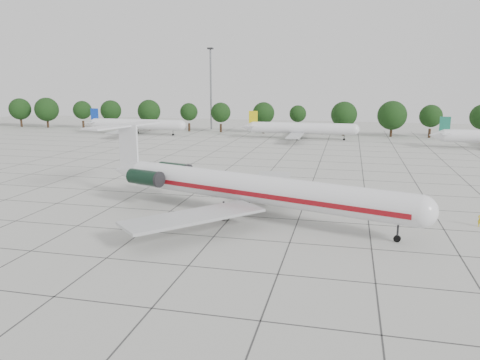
{
  "coord_description": "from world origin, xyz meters",
  "views": [
    {
      "loc": [
        13.28,
        -52.77,
        16.33
      ],
      "look_at": [
        -0.01,
        4.15,
        3.5
      ],
      "focal_mm": 35.0,
      "sensor_mm": 36.0,
      "label": 1
    }
  ],
  "objects": [
    {
      "name": "ground",
      "position": [
        0.0,
        0.0,
        0.0
      ],
      "size": [
        260.0,
        260.0,
        0.0
      ],
      "primitive_type": "plane",
      "color": "beige",
      "rests_on": "ground"
    },
    {
      "name": "apron_joints",
      "position": [
        0.0,
        15.0,
        0.01
      ],
      "size": [
        170.0,
        170.0,
        0.02
      ],
      "primitive_type": "cube",
      "color": "#383838",
      "rests_on": "ground"
    },
    {
      "name": "main_airliner",
      "position": [
        0.87,
        0.35,
        3.58
      ],
      "size": [
        42.28,
        32.34,
        10.12
      ],
      "rotation": [
        0.0,
        0.0,
        -0.31
      ],
      "color": "silver",
      "rests_on": "ground"
    },
    {
      "name": "ground_crew",
      "position": [
        28.09,
        2.05,
        0.85
      ],
      "size": [
        0.68,
        0.51,
        1.7
      ],
      "primitive_type": "imported",
      "rotation": [
        0.0,
        0.0,
        3.33
      ],
      "color": "yellow",
      "rests_on": "ground"
    },
    {
      "name": "bg_airliner_b",
      "position": [
        -47.41,
        73.58,
        2.91
      ],
      "size": [
        28.24,
        27.2,
        7.4
      ],
      "color": "silver",
      "rests_on": "ground"
    },
    {
      "name": "bg_airliner_c",
      "position": [
        0.74,
        73.69,
        2.91
      ],
      "size": [
        28.24,
        27.2,
        7.4
      ],
      "color": "silver",
      "rests_on": "ground"
    },
    {
      "name": "tree_line",
      "position": [
        -11.68,
        85.0,
        5.98
      ],
      "size": [
        249.86,
        8.44,
        10.22
      ],
      "color": "#332114",
      "rests_on": "ground"
    },
    {
      "name": "floodlight_mast",
      "position": [
        -30.0,
        92.0,
        14.28
      ],
      "size": [
        1.6,
        1.6,
        25.45
      ],
      "color": "slate",
      "rests_on": "ground"
    }
  ]
}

